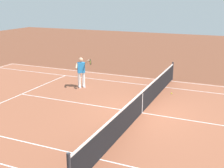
{
  "coord_description": "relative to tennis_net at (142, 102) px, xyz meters",
  "views": [
    {
      "loc": [
        -3.51,
        11.2,
        4.66
      ],
      "look_at": [
        1.68,
        -0.69,
        0.9
      ],
      "focal_mm": 47.26,
      "sensor_mm": 36.0,
      "label": 1
    }
  ],
  "objects": [
    {
      "name": "tennis_player_near",
      "position": [
        4.18,
        -2.3,
        0.44
      ],
      "size": [
        1.1,
        0.74,
        1.7
      ],
      "color": "white",
      "rests_on": "ground_plane"
    },
    {
      "name": "ground_plane",
      "position": [
        0.0,
        0.0,
        -0.49
      ],
      "size": [
        60.0,
        60.0,
        0.0
      ],
      "primitive_type": "plane",
      "color": "brown"
    },
    {
      "name": "tennis_ball",
      "position": [
        -0.58,
        -3.08,
        -0.46
      ],
      "size": [
        0.07,
        0.07,
        0.07
      ],
      "primitive_type": "sphere",
      "color": "#CCE01E",
      "rests_on": "ground_plane"
    },
    {
      "name": "court_slab",
      "position": [
        0.0,
        0.0,
        -0.49
      ],
      "size": [
        24.2,
        11.4,
        0.0
      ],
      "primitive_type": "cube",
      "color": "#935138",
      "rests_on": "ground_plane"
    },
    {
      "name": "tennis_net",
      "position": [
        0.0,
        0.0,
        0.0
      ],
      "size": [
        0.1,
        11.7,
        1.08
      ],
      "color": "#2D2D33",
      "rests_on": "ground_plane"
    },
    {
      "name": "court_line_markings",
      "position": [
        0.0,
        0.0,
        -0.49
      ],
      "size": [
        23.85,
        11.05,
        0.01
      ],
      "color": "white",
      "rests_on": "ground_plane"
    }
  ]
}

